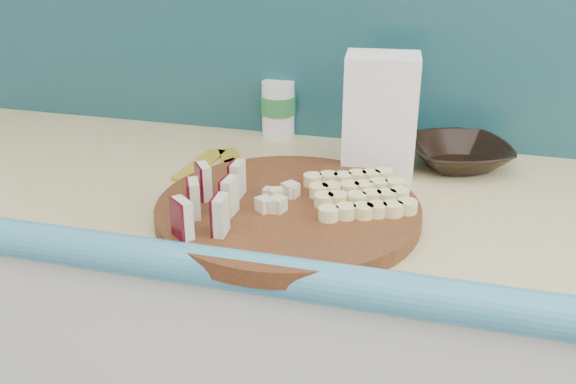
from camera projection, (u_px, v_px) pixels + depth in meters
The scene contains 9 objects.
backsplash at pixel (460, 25), 1.24m from camera, with size 2.20×0.02×0.50m, color teal.
cutting_board at pixel (288, 211), 1.03m from camera, with size 0.42×0.42×0.03m, color #411E0E.
apple_wedges at pixel (211, 198), 0.98m from camera, with size 0.10×0.19×0.06m.
apple_chunks at pixel (271, 199), 1.02m from camera, with size 0.06×0.07×0.02m.
banana_slices at pixel (359, 193), 1.04m from camera, with size 0.20×0.20×0.02m.
brown_bowl at pixel (458, 155), 1.23m from camera, with size 0.19×0.19×0.05m, color black.
flour_bag at pixel (380, 116), 1.17m from camera, with size 0.13×0.09×0.22m, color white.
canister at pixel (278, 108), 1.38m from camera, with size 0.07×0.07×0.12m.
banana_peel at pixel (229, 167), 1.23m from camera, with size 0.22×0.19×0.01m.
Camera 1 is at (0.11, 0.48, 1.38)m, focal length 40.00 mm.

